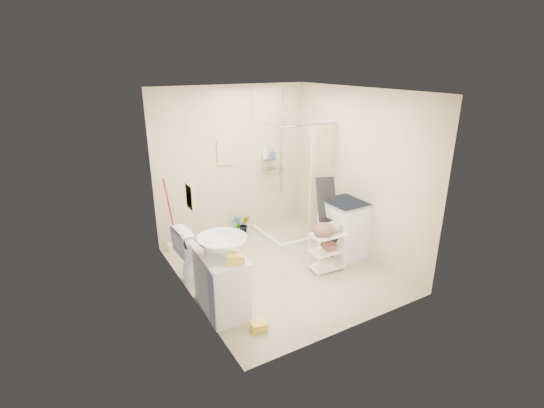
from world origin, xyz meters
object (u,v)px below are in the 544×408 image
(toilet, at_px, (205,250))
(washing_machine, at_px, (345,228))
(vanity, at_px, (221,281))
(laundry_rack, at_px, (327,248))

(toilet, bearing_deg, washing_machine, -104.46)
(vanity, bearing_deg, laundry_rack, 7.34)
(washing_machine, bearing_deg, vanity, -171.75)
(toilet, xyz_separation_m, laundry_rack, (1.64, -0.73, -0.06))
(washing_machine, distance_m, laundry_rack, 0.61)
(washing_machine, height_order, laundry_rack, washing_machine)
(toilet, relative_size, laundry_rack, 1.17)
(vanity, bearing_deg, washing_machine, 12.68)
(toilet, bearing_deg, vanity, 169.71)
(laundry_rack, bearing_deg, vanity, -172.81)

